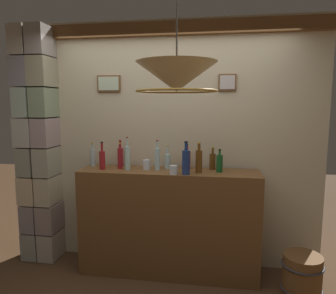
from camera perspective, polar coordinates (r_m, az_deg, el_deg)
The scene contains 19 objects.
panelled_rear_partition at distance 3.45m, azimuth 0.87°, elevation 1.67°, with size 3.19×0.15×2.66m.
stone_pillar at distance 3.82m, azimuth -22.33°, elevation 0.19°, with size 0.41×0.37×2.60m.
bar_shelf_unit at distance 3.38m, azimuth 0.14°, elevation -13.49°, with size 1.84×0.43×1.10m, color brown.
liquor_bottle_rum at distance 3.02m, azimuth 3.29°, elevation -2.65°, with size 0.08×0.08×0.32m.
liquor_bottle_scotch at distance 3.10m, azimuth 5.63°, elevation -2.48°, with size 0.07×0.07×0.31m.
liquor_bottle_gin at distance 3.30m, azimuth -0.08°, elevation -2.52°, with size 0.07×0.07×0.25m.
liquor_bottle_vermouth at distance 3.32m, azimuth -8.71°, elevation -2.02°, with size 0.05×0.05×0.27m.
liquor_bottle_amaro at distance 3.29m, azimuth 8.09°, elevation -2.52°, with size 0.06×0.06×0.24m.
liquor_bottle_port at distance 3.26m, azimuth -7.38°, elevation -1.91°, with size 0.06×0.06×0.34m.
liquor_bottle_mezcal at distance 3.21m, azimuth -1.95°, elevation -2.08°, with size 0.05×0.05×0.31m.
liquor_bottle_vodka at distance 3.53m, azimuth -13.51°, elevation -1.75°, with size 0.05×0.05×0.25m.
liquor_bottle_bourbon at distance 3.48m, azimuth -8.64°, elevation -1.66°, with size 0.06×0.06×0.29m.
liquor_bottle_rye at distance 3.34m, azimuth -11.87°, elevation -2.19°, with size 0.06×0.06×0.29m.
liquor_bottle_whiskey at distance 3.17m, azimuth 9.33°, elevation -2.90°, with size 0.06×0.06×0.23m.
liquor_bottle_sherry at distance 3.30m, azimuth 3.47°, elevation -2.25°, with size 0.07×0.07×0.26m.
glass_tumbler_rocks at distance 3.04m, azimuth 1.01°, elevation -4.19°, with size 0.08×0.08×0.09m.
glass_tumbler_highball at distance 3.27m, azimuth -3.91°, elevation -3.20°, with size 0.08×0.08×0.10m.
pendant_lamp at distance 2.19m, azimuth 1.57°, elevation 12.44°, with size 0.56×0.56×0.59m.
wooden_barrel at distance 3.36m, azimuth 23.15°, elevation -20.82°, with size 0.38×0.38×0.41m.
Camera 1 is at (0.48, -2.30, 1.78)m, focal length 33.53 mm.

